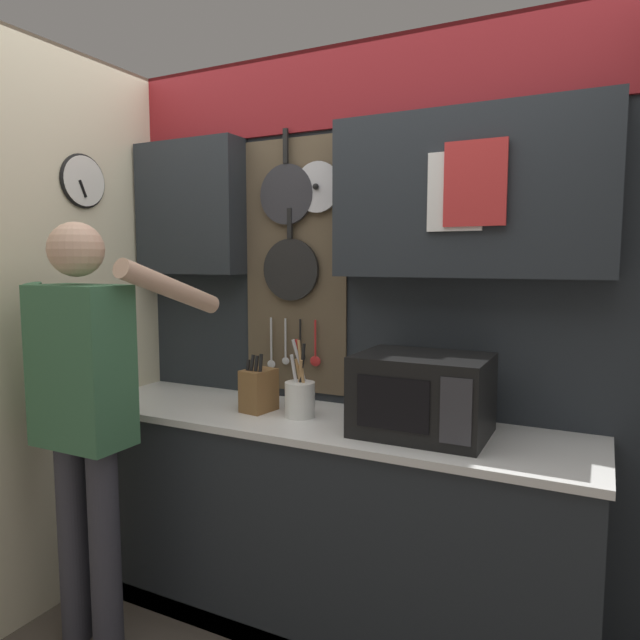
% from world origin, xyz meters
% --- Properties ---
extents(ground_plane, '(14.00, 14.00, 0.00)m').
position_xyz_m(ground_plane, '(0.00, 0.00, 0.00)').
color(ground_plane, brown).
extents(base_cabinet_counter, '(2.24, 0.59, 0.91)m').
position_xyz_m(base_cabinet_counter, '(0.00, -0.00, 0.45)').
color(base_cabinet_counter, '#23282D').
rests_on(base_cabinet_counter, ground_plane).
extents(back_wall_unit, '(2.81, 0.23, 2.52)m').
position_xyz_m(back_wall_unit, '(0.03, 0.26, 1.52)').
color(back_wall_unit, '#23282D').
rests_on(back_wall_unit, ground_plane).
extents(side_wall, '(0.07, 1.60, 2.52)m').
position_xyz_m(side_wall, '(-1.14, -0.42, 1.27)').
color(side_wall, beige).
rests_on(side_wall, ground_plane).
extents(microwave, '(0.49, 0.38, 0.31)m').
position_xyz_m(microwave, '(0.46, -0.01, 1.06)').
color(microwave, black).
rests_on(microwave, base_cabinet_counter).
extents(knife_block, '(0.13, 0.16, 0.26)m').
position_xyz_m(knife_block, '(-0.29, -0.01, 1.00)').
color(knife_block, brown).
rests_on(knife_block, base_cabinet_counter).
extents(utensil_crock, '(0.13, 0.13, 0.33)m').
position_xyz_m(utensil_crock, '(-0.08, -0.01, 1.00)').
color(utensil_crock, white).
rests_on(utensil_crock, base_cabinet_counter).
extents(person, '(0.54, 0.66, 1.72)m').
position_xyz_m(person, '(-0.76, -0.54, 1.03)').
color(person, '#383842').
rests_on(person, ground_plane).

